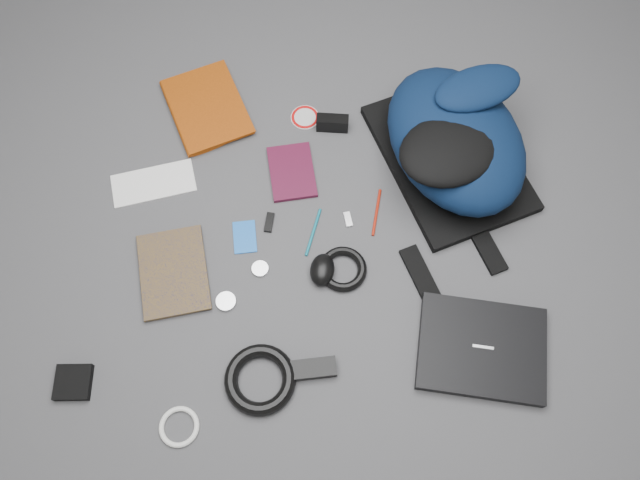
{
  "coord_description": "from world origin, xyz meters",
  "views": [
    {
      "loc": [
        0.02,
        -0.67,
        1.6
      ],
      "look_at": [
        0.0,
        0.0,
        0.02
      ],
      "focal_mm": 35.0,
      "sensor_mm": 36.0,
      "label": 1
    }
  ],
  "objects_px": {
    "dvd_case": "(292,172)",
    "pouch": "(73,382)",
    "comic_book": "(140,279)",
    "mouse": "(322,270)",
    "backpack": "(456,139)",
    "power_brick": "(313,369)",
    "textbook_red": "(173,119)",
    "compact_camera": "(332,123)",
    "laptop": "(482,348)"
  },
  "relations": [
    {
      "from": "compact_camera",
      "to": "backpack",
      "type": "bearing_deg",
      "value": -14.43
    },
    {
      "from": "dvd_case",
      "to": "mouse",
      "type": "relative_size",
      "value": 1.92
    },
    {
      "from": "comic_book",
      "to": "textbook_red",
      "type": "bearing_deg",
      "value": 73.73
    },
    {
      "from": "compact_camera",
      "to": "power_brick",
      "type": "distance_m",
      "value": 0.73
    },
    {
      "from": "laptop",
      "to": "compact_camera",
      "type": "bearing_deg",
      "value": 127.5
    },
    {
      "from": "backpack",
      "to": "textbook_red",
      "type": "height_order",
      "value": "backpack"
    },
    {
      "from": "textbook_red",
      "to": "power_brick",
      "type": "height_order",
      "value": "textbook_red"
    },
    {
      "from": "laptop",
      "to": "comic_book",
      "type": "relative_size",
      "value": 1.3
    },
    {
      "from": "dvd_case",
      "to": "pouch",
      "type": "relative_size",
      "value": 2.0
    },
    {
      "from": "pouch",
      "to": "dvd_case",
      "type": "bearing_deg",
      "value": 50.41
    },
    {
      "from": "compact_camera",
      "to": "mouse",
      "type": "height_order",
      "value": "compact_camera"
    },
    {
      "from": "compact_camera",
      "to": "textbook_red",
      "type": "bearing_deg",
      "value": -178.75
    },
    {
      "from": "backpack",
      "to": "dvd_case",
      "type": "relative_size",
      "value": 3.05
    },
    {
      "from": "dvd_case",
      "to": "power_brick",
      "type": "xyz_separation_m",
      "value": [
        0.09,
        -0.57,
        0.01
      ]
    },
    {
      "from": "dvd_case",
      "to": "power_brick",
      "type": "bearing_deg",
      "value": -92.25
    },
    {
      "from": "power_brick",
      "to": "laptop",
      "type": "bearing_deg",
      "value": 0.3
    },
    {
      "from": "mouse",
      "to": "power_brick",
      "type": "height_order",
      "value": "mouse"
    },
    {
      "from": "dvd_case",
      "to": "compact_camera",
      "type": "xyz_separation_m",
      "value": [
        0.11,
        0.16,
        0.02
      ]
    },
    {
      "from": "dvd_case",
      "to": "pouch",
      "type": "height_order",
      "value": "pouch"
    },
    {
      "from": "backpack",
      "to": "pouch",
      "type": "height_order",
      "value": "backpack"
    },
    {
      "from": "textbook_red",
      "to": "compact_camera",
      "type": "height_order",
      "value": "compact_camera"
    },
    {
      "from": "compact_camera",
      "to": "power_brick",
      "type": "bearing_deg",
      "value": -90.5
    },
    {
      "from": "textbook_red",
      "to": "compact_camera",
      "type": "bearing_deg",
      "value": -25.39
    },
    {
      "from": "laptop",
      "to": "textbook_red",
      "type": "xyz_separation_m",
      "value": [
        -0.88,
        0.67,
        -0.0
      ]
    },
    {
      "from": "pouch",
      "to": "laptop",
      "type": "bearing_deg",
      "value": 6.8
    },
    {
      "from": "textbook_red",
      "to": "comic_book",
      "type": "distance_m",
      "value": 0.51
    },
    {
      "from": "laptop",
      "to": "dvd_case",
      "type": "relative_size",
      "value": 1.8
    },
    {
      "from": "comic_book",
      "to": "compact_camera",
      "type": "xyz_separation_m",
      "value": [
        0.51,
        0.5,
        0.02
      ]
    },
    {
      "from": "compact_camera",
      "to": "pouch",
      "type": "relative_size",
      "value": 1.06
    },
    {
      "from": "laptop",
      "to": "compact_camera",
      "type": "relative_size",
      "value": 3.4
    },
    {
      "from": "comic_book",
      "to": "dvd_case",
      "type": "relative_size",
      "value": 1.38
    },
    {
      "from": "comic_book",
      "to": "compact_camera",
      "type": "bearing_deg",
      "value": 31.61
    },
    {
      "from": "laptop",
      "to": "pouch",
      "type": "relative_size",
      "value": 3.61
    },
    {
      "from": "backpack",
      "to": "power_brick",
      "type": "height_order",
      "value": "backpack"
    },
    {
      "from": "laptop",
      "to": "backpack",
      "type": "bearing_deg",
      "value": 102.2
    },
    {
      "from": "dvd_case",
      "to": "power_brick",
      "type": "relative_size",
      "value": 1.54
    },
    {
      "from": "mouse",
      "to": "power_brick",
      "type": "relative_size",
      "value": 0.8
    },
    {
      "from": "dvd_case",
      "to": "mouse",
      "type": "xyz_separation_m",
      "value": [
        0.1,
        -0.31,
        0.02
      ]
    },
    {
      "from": "backpack",
      "to": "comic_book",
      "type": "bearing_deg",
      "value": -178.6
    },
    {
      "from": "textbook_red",
      "to": "dvd_case",
      "type": "distance_m",
      "value": 0.4
    },
    {
      "from": "backpack",
      "to": "compact_camera",
      "type": "relative_size",
      "value": 5.75
    },
    {
      "from": "backpack",
      "to": "laptop",
      "type": "bearing_deg",
      "value": -108.08
    },
    {
      "from": "backpack",
      "to": "textbook_red",
      "type": "distance_m",
      "value": 0.84
    },
    {
      "from": "compact_camera",
      "to": "mouse",
      "type": "relative_size",
      "value": 1.02
    },
    {
      "from": "textbook_red",
      "to": "dvd_case",
      "type": "bearing_deg",
      "value": -48.95
    },
    {
      "from": "textbook_red",
      "to": "pouch",
      "type": "xyz_separation_m",
      "value": [
        -0.15,
        -0.79,
        -0.0
      ]
    },
    {
      "from": "comic_book",
      "to": "dvd_case",
      "type": "height_order",
      "value": "comic_book"
    },
    {
      "from": "laptop",
      "to": "power_brick",
      "type": "distance_m",
      "value": 0.44
    },
    {
      "from": "laptop",
      "to": "pouch",
      "type": "distance_m",
      "value": 1.04
    },
    {
      "from": "pouch",
      "to": "compact_camera",
      "type": "bearing_deg",
      "value": 51.21
    }
  ]
}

